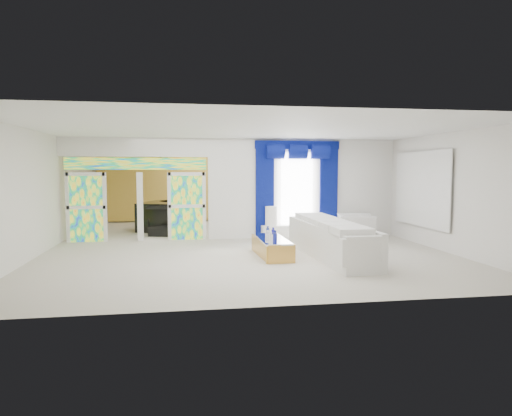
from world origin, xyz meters
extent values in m
plane|color=#B7AF9E|center=(0.00, 0.00, 0.00)|extent=(12.00, 12.00, 0.00)
cube|color=white|center=(2.15, 1.00, 1.50)|extent=(5.70, 0.18, 3.00)
cube|color=white|center=(-2.85, 1.00, 2.73)|extent=(4.30, 0.18, 0.55)
cube|color=#994C3F|center=(-4.28, 1.00, 1.00)|extent=(0.95, 0.04, 2.00)
cube|color=#994C3F|center=(-1.42, 1.00, 1.00)|extent=(0.95, 0.04, 2.00)
cube|color=#994C3F|center=(-2.85, 1.00, 2.25)|extent=(4.00, 0.05, 0.35)
cube|color=white|center=(1.90, 0.90, 1.45)|extent=(1.00, 0.02, 2.30)
cube|color=#030749|center=(0.90, 0.87, 1.40)|extent=(0.55, 0.10, 2.80)
cube|color=#030749|center=(2.90, 0.87, 1.40)|extent=(0.55, 0.10, 2.80)
cube|color=#030749|center=(1.90, 0.87, 2.82)|extent=(2.60, 0.12, 0.25)
cube|color=white|center=(4.94, -1.00, 1.55)|extent=(0.04, 2.70, 1.90)
cube|color=gold|center=(0.00, 5.90, 1.50)|extent=(9.70, 0.12, 2.90)
cube|color=silver|center=(1.91, -2.29, 0.39)|extent=(1.05, 4.10, 0.77)
cube|color=#C18E3C|center=(0.56, -1.99, 0.21)|extent=(0.71, 1.90, 0.42)
cube|color=white|center=(1.38, 0.75, 0.20)|extent=(1.22, 0.44, 0.40)
cylinder|color=white|center=(1.08, 0.75, 0.69)|extent=(0.36, 0.36, 0.58)
imported|color=silver|center=(3.47, 0.03, 0.38)|extent=(1.27, 1.38, 0.76)
cube|color=black|center=(-2.12, 3.40, 0.48)|extent=(1.99, 2.27, 0.96)
cube|color=black|center=(-2.12, 1.80, 0.16)|extent=(1.02, 0.66, 0.32)
cube|color=tan|center=(-4.44, 2.25, 0.42)|extent=(0.63, 0.59, 0.84)
sphere|color=gold|center=(-2.30, 3.40, 2.65)|extent=(0.60, 0.60, 0.60)
cylinder|color=#161698|center=(0.60, -1.97, 0.53)|extent=(0.08, 0.08, 0.22)
cylinder|color=silver|center=(0.51, -1.73, 0.47)|extent=(0.11, 0.11, 0.10)
cylinder|color=navy|center=(0.52, -2.59, 0.53)|extent=(0.09, 0.09, 0.23)
cylinder|color=white|center=(0.49, -2.22, 0.49)|extent=(0.10, 0.10, 0.14)
cylinder|color=navy|center=(0.56, -1.47, 0.51)|extent=(0.08, 0.08, 0.20)
camera|label=1|loc=(-1.54, -12.63, 2.06)|focal=32.01mm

